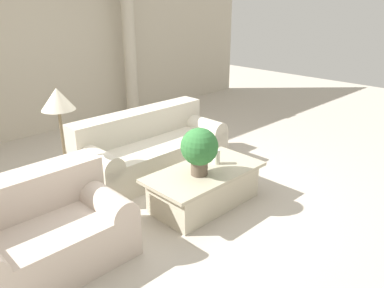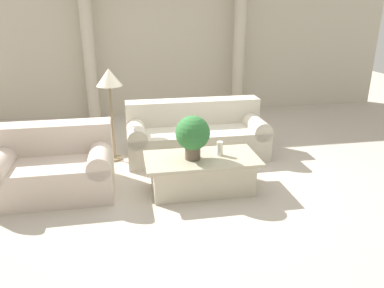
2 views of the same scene
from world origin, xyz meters
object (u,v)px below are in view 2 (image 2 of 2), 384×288
at_px(potted_plant, 193,134).
at_px(floor_lamp, 109,83).
at_px(sofa_long, 196,134).
at_px(loveseat, 54,166).
at_px(coffee_table, 201,173).

bearing_deg(potted_plant, floor_lamp, 128.62).
distance_m(sofa_long, floor_lamp, 1.49).
relative_size(loveseat, potted_plant, 2.62).
distance_m(loveseat, potted_plant, 1.73).
xyz_separation_m(coffee_table, floor_lamp, (-1.07, 1.17, 0.94)).
bearing_deg(potted_plant, coffee_table, 12.99).
bearing_deg(potted_plant, sofa_long, 77.25).
relative_size(sofa_long, coffee_table, 1.50).
height_order(sofa_long, loveseat, same).
bearing_deg(coffee_table, potted_plant, -167.01).
height_order(sofa_long, floor_lamp, floor_lamp).
xyz_separation_m(loveseat, coffee_table, (1.77, -0.28, -0.11)).
distance_m(sofa_long, potted_plant, 1.30).
distance_m(coffee_table, potted_plant, 0.53).
bearing_deg(floor_lamp, coffee_table, -47.55).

